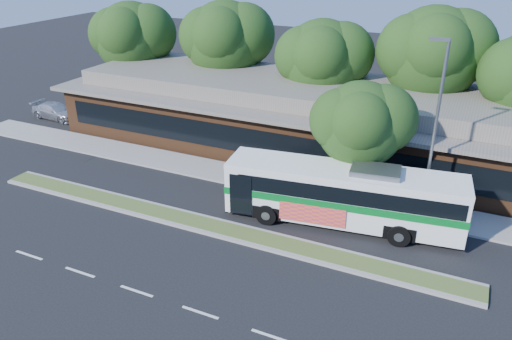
# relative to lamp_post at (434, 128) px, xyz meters

# --- Properties ---
(ground) EXTENTS (120.00, 120.00, 0.00)m
(ground) POSITION_rel_lamp_post_xyz_m (-9.56, -6.00, -4.90)
(ground) COLOR black
(ground) RESTS_ON ground
(median_strip) EXTENTS (26.00, 1.10, 0.15)m
(median_strip) POSITION_rel_lamp_post_xyz_m (-9.56, -5.40, -4.83)
(median_strip) COLOR #415223
(median_strip) RESTS_ON ground
(sidewalk) EXTENTS (44.00, 2.60, 0.12)m
(sidewalk) POSITION_rel_lamp_post_xyz_m (-9.56, 0.40, -4.84)
(sidewalk) COLOR gray
(sidewalk) RESTS_ON ground
(parking_lot) EXTENTS (14.00, 12.00, 0.01)m
(parking_lot) POSITION_rel_lamp_post_xyz_m (-27.56, 4.00, -4.90)
(parking_lot) COLOR black
(parking_lot) RESTS_ON ground
(plaza_building) EXTENTS (33.20, 11.20, 4.45)m
(plaza_building) POSITION_rel_lamp_post_xyz_m (-9.56, 6.99, -2.77)
(plaza_building) COLOR brown
(plaza_building) RESTS_ON ground
(lamp_post) EXTENTS (0.93, 0.18, 9.07)m
(lamp_post) POSITION_rel_lamp_post_xyz_m (0.00, 0.00, 0.00)
(lamp_post) COLOR slate
(lamp_post) RESTS_ON ground
(tree_bg_a) EXTENTS (6.47, 5.80, 8.63)m
(tree_bg_a) POSITION_rel_lamp_post_xyz_m (-24.15, 9.14, 0.97)
(tree_bg_a) COLOR black
(tree_bg_a) RESTS_ON ground
(tree_bg_b) EXTENTS (6.69, 6.00, 9.00)m
(tree_bg_b) POSITION_rel_lamp_post_xyz_m (-16.13, 10.14, 1.24)
(tree_bg_b) COLOR black
(tree_bg_b) RESTS_ON ground
(tree_bg_c) EXTENTS (6.24, 5.60, 8.26)m
(tree_bg_c) POSITION_rel_lamp_post_xyz_m (-8.16, 9.13, 0.69)
(tree_bg_c) COLOR black
(tree_bg_c) RESTS_ON ground
(tree_bg_d) EXTENTS (6.91, 6.20, 9.37)m
(tree_bg_d) POSITION_rel_lamp_post_xyz_m (-1.12, 10.15, 1.52)
(tree_bg_d) COLOR black
(tree_bg_d) RESTS_ON ground
(transit_bus) EXTENTS (11.78, 3.97, 3.25)m
(transit_bus) POSITION_rel_lamp_post_xyz_m (-3.51, -2.26, -3.10)
(transit_bus) COLOR white
(transit_bus) RESTS_ON ground
(sedan) EXTENTS (4.37, 1.97, 1.24)m
(sedan) POSITION_rel_lamp_post_xyz_m (-28.56, 3.74, -4.28)
(sedan) COLOR #B4B5BC
(sedan) RESTS_ON ground
(sidewalk_tree) EXTENTS (5.01, 4.50, 6.70)m
(sidewalk_tree) POSITION_rel_lamp_post_xyz_m (-3.24, 0.31, -0.35)
(sidewalk_tree) COLOR black
(sidewalk_tree) RESTS_ON ground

